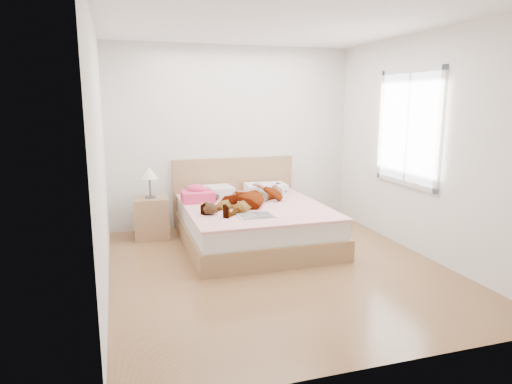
% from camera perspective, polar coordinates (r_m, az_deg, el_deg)
% --- Properties ---
extents(ground, '(4.00, 4.00, 0.00)m').
position_cam_1_polar(ground, '(5.14, 2.84, -9.49)').
color(ground, '#523519').
rests_on(ground, ground).
extents(woman, '(1.69, 1.63, 0.24)m').
position_cam_1_polar(woman, '(5.95, -0.44, -0.26)').
color(woman, white).
rests_on(woman, bed).
extents(hair, '(0.53, 0.61, 0.08)m').
position_cam_1_polar(hair, '(6.26, -6.63, -0.48)').
color(hair, black).
rests_on(hair, bed).
extents(phone, '(0.08, 0.09, 0.05)m').
position_cam_1_polar(phone, '(6.20, -5.94, 0.55)').
color(phone, silver).
rests_on(phone, bed).
extents(room_shell, '(4.00, 4.00, 4.00)m').
position_cam_1_polar(room_shell, '(5.91, 18.48, 7.62)').
color(room_shell, white).
rests_on(room_shell, ground).
extents(bed, '(1.80, 2.08, 1.00)m').
position_cam_1_polar(bed, '(5.99, -0.52, -3.65)').
color(bed, brown).
rests_on(bed, ground).
extents(towel, '(0.43, 0.38, 0.22)m').
position_cam_1_polar(towel, '(6.10, -7.32, -0.32)').
color(towel, '#FA447B').
rests_on(towel, bed).
extents(magazine, '(0.43, 0.28, 0.02)m').
position_cam_1_polar(magazine, '(5.28, 0.01, -2.97)').
color(magazine, white).
rests_on(magazine, bed).
extents(coffee_mug, '(0.13, 0.11, 0.10)m').
position_cam_1_polar(coffee_mug, '(5.62, -1.85, -1.66)').
color(coffee_mug, white).
rests_on(coffee_mug, bed).
extents(plush_toy, '(0.19, 0.26, 0.14)m').
position_cam_1_polar(plush_toy, '(5.40, -5.84, -2.02)').
color(plush_toy, black).
rests_on(plush_toy, bed).
extents(nightstand, '(0.47, 0.42, 0.97)m').
position_cam_1_polar(nightstand, '(6.30, -12.96, -2.76)').
color(nightstand, olive).
rests_on(nightstand, ground).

